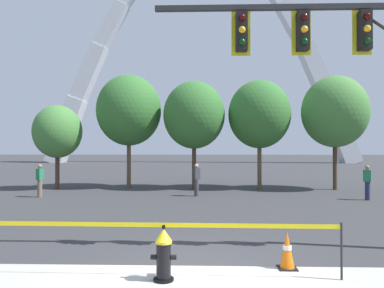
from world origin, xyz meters
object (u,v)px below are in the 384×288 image
(fire_hydrant, at_px, (164,254))
(pedestrian_standing_center, at_px, (196,180))
(traffic_cone_by_hydrant, at_px, (287,251))
(traffic_signal_gantry, at_px, (383,59))
(pedestrian_walking_right, at_px, (367,182))
(pedestrian_walking_left, at_px, (40,180))
(monument_arch, at_px, (201,61))

(fire_hydrant, xyz_separation_m, pedestrian_standing_center, (0.39, 11.22, 0.35))
(traffic_cone_by_hydrant, relative_size, traffic_signal_gantry, 0.09)
(fire_hydrant, distance_m, pedestrian_walking_right, 13.03)
(pedestrian_walking_left, bearing_deg, fire_hydrant, -56.16)
(monument_arch, distance_m, pedestrian_standing_center, 42.72)
(pedestrian_walking_left, xyz_separation_m, pedestrian_walking_right, (15.32, -0.51, 0.00))
(traffic_signal_gantry, xyz_separation_m, pedestrian_standing_center, (-4.42, 9.36, -3.59))
(pedestrian_standing_center, height_order, pedestrian_walking_right, same)
(pedestrian_walking_left, distance_m, pedestrian_standing_center, 7.55)
(pedestrian_walking_left, height_order, pedestrian_standing_center, same)
(traffic_cone_by_hydrant, xyz_separation_m, pedestrian_walking_right, (5.84, 9.44, 0.46))
(pedestrian_walking_left, height_order, pedestrian_walking_right, same)
(fire_hydrant, bearing_deg, pedestrian_walking_left, 123.84)
(traffic_cone_by_hydrant, height_order, monument_arch, monument_arch)
(traffic_cone_by_hydrant, distance_m, monument_arch, 52.83)
(traffic_signal_gantry, xyz_separation_m, pedestrian_walking_left, (-11.95, 8.78, -3.59))
(traffic_signal_gantry, height_order, monument_arch, monument_arch)
(monument_arch, relative_size, pedestrian_walking_left, 31.48)
(traffic_cone_by_hydrant, bearing_deg, traffic_signal_gantry, 25.42)
(pedestrian_standing_center, bearing_deg, fire_hydrant, -92.01)
(pedestrian_standing_center, distance_m, pedestrian_walking_right, 7.87)
(traffic_signal_gantry, relative_size, pedestrian_standing_center, 4.92)
(monument_arch, relative_size, pedestrian_standing_center, 31.48)
(monument_arch, bearing_deg, pedestrian_standing_center, -90.14)
(traffic_signal_gantry, height_order, pedestrian_standing_center, traffic_signal_gantry)
(pedestrian_walking_left, xyz_separation_m, pedestrian_standing_center, (7.53, 0.58, 0.00))
(fire_hydrant, height_order, monument_arch, monument_arch)
(traffic_signal_gantry, relative_size, monument_arch, 0.16)
(fire_hydrant, relative_size, pedestrian_walking_left, 0.62)
(fire_hydrant, height_order, pedestrian_walking_right, pedestrian_walking_right)
(pedestrian_walking_right, bearing_deg, traffic_cone_by_hydrant, -121.72)
(traffic_cone_by_hydrant, bearing_deg, fire_hydrant, -163.56)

